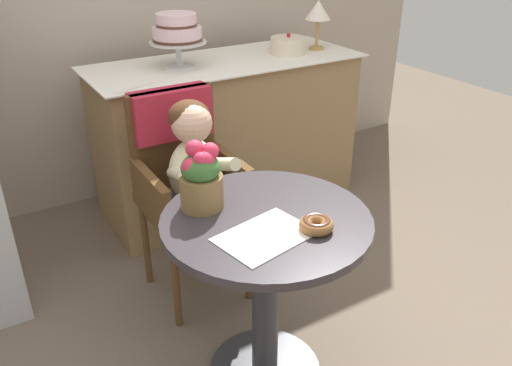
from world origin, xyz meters
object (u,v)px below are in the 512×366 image
at_px(cafe_table, 266,268).
at_px(round_layer_cake, 288,45).
at_px(donut_front, 316,224).
at_px(tiered_cake_stand, 177,32).
at_px(flower_vase, 201,177).
at_px(wicker_chair, 182,163).
at_px(seated_child, 196,168).
at_px(table_lamp, 318,12).

relative_size(cafe_table, round_layer_cake, 3.46).
xyz_separation_m(donut_front, tiered_cake_stand, (0.17, 1.45, 0.34)).
bearing_deg(flower_vase, wicker_chair, 74.13).
bearing_deg(tiered_cake_stand, wicker_chair, -114.34).
distance_m(wicker_chair, seated_child, 0.16).
distance_m(cafe_table, wicker_chair, 0.72).
height_order(cafe_table, donut_front, donut_front).
distance_m(flower_vase, tiered_cake_stand, 1.23).
bearing_deg(flower_vase, donut_front, -53.18).
distance_m(tiered_cake_stand, table_lamp, 0.88).
distance_m(cafe_table, flower_vase, 0.40).
relative_size(wicker_chair, table_lamp, 3.35).
xyz_separation_m(cafe_table, donut_front, (0.09, -0.15, 0.24)).
xyz_separation_m(cafe_table, tiered_cake_stand, (0.27, 1.30, 0.58)).
relative_size(seated_child, donut_front, 6.49).
bearing_deg(wicker_chair, flower_vase, -111.40).
bearing_deg(flower_vase, cafe_table, -49.23).
relative_size(tiered_cake_stand, table_lamp, 1.05).
height_order(wicker_chair, donut_front, wicker_chair).
distance_m(wicker_chair, round_layer_cake, 1.14).
bearing_deg(seated_child, flower_vase, -111.95).
height_order(flower_vase, round_layer_cake, round_layer_cake).
distance_m(seated_child, flower_vase, 0.43).
xyz_separation_m(wicker_chair, donut_front, (0.10, -0.86, 0.10)).
distance_m(wicker_chair, flower_vase, 0.58).
distance_m(wicker_chair, tiered_cake_stand, 0.79).
relative_size(wicker_chair, flower_vase, 3.91).
distance_m(seated_child, table_lamp, 1.42).
relative_size(wicker_chair, donut_front, 8.52).
height_order(seated_child, tiered_cake_stand, tiered_cake_stand).
height_order(seated_child, donut_front, seated_child).
bearing_deg(table_lamp, flower_vase, -140.17).
bearing_deg(cafe_table, wicker_chair, 90.18).
distance_m(donut_front, round_layer_cake, 1.66).
bearing_deg(table_lamp, cafe_table, -132.31).
distance_m(cafe_table, table_lamp, 1.81).
xyz_separation_m(round_layer_cake, table_lamp, (0.20, -0.00, 0.17)).
bearing_deg(table_lamp, wicker_chair, -154.16).
xyz_separation_m(seated_child, tiered_cake_stand, (0.27, 0.75, 0.41)).
relative_size(round_layer_cake, table_lamp, 0.73).
bearing_deg(flower_vase, tiered_cake_stand, 69.53).
bearing_deg(table_lamp, tiered_cake_stand, 177.53).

